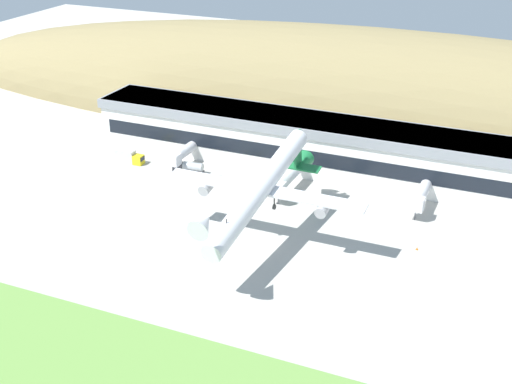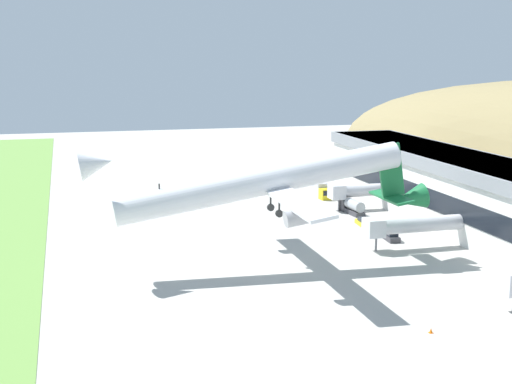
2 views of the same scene
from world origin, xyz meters
The scene contains 12 objects.
ground_plane centered at (0.00, 0.00, 0.00)m, with size 406.56×406.56×0.00m, color #ADAAA3.
hill_backdrop centered at (8.73, 83.56, 0.00)m, with size 329.10×61.52×55.38m, color olive.
terminal_building centered at (-4.28, 43.08, 7.44)m, with size 117.57×15.68×13.12m.
jetway_0 centered at (-34.66, 29.31, 3.99)m, with size 3.38×11.59×5.43m.
jetway_1 centered at (-4.44, 26.38, 3.99)m, with size 3.38×17.10×5.43m.
jetway_2 centered at (25.96, 28.85, 3.99)m, with size 3.38×12.43×5.43m.
cargo_airplane centered at (-0.13, 1.10, 12.90)m, with size 41.80×52.84×12.06m.
service_car_1 centered at (-10.02, 26.08, 0.70)m, with size 4.44×2.18×1.69m.
service_car_2 centered at (-21.60, 25.84, 0.61)m, with size 4.67×2.03×1.47m.
fuel_truck centered at (-31.57, 27.80, 1.42)m, with size 8.13×2.77×3.01m.
box_truck centered at (-49.08, 27.59, 1.54)m, with size 7.78×2.68×3.31m.
traffic_cone_0 centered at (29.26, 12.20, 0.28)m, with size 0.52×0.52×0.58m.
Camera 1 is at (49.84, -115.66, 71.60)m, focal length 50.00 mm.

